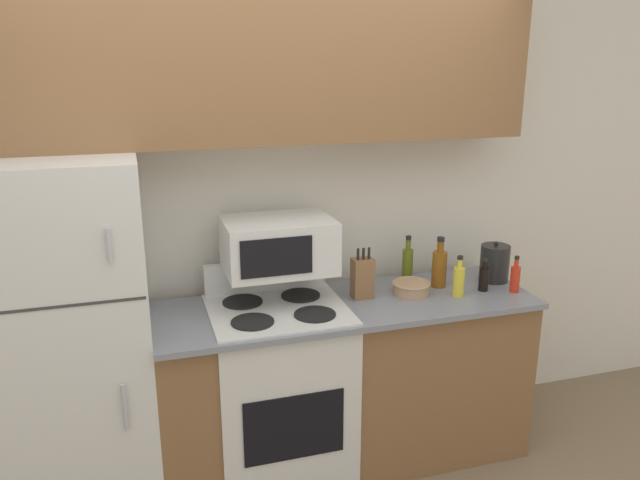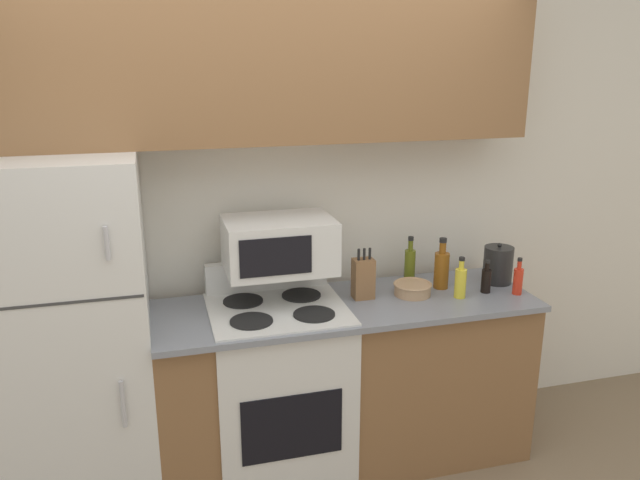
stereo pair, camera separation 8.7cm
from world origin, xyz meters
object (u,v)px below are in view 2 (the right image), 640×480
at_px(stove, 279,389).
at_px(bowl, 413,288).
at_px(microwave, 279,245).
at_px(bottle_soy_sauce, 486,280).
at_px(bottle_olive_oil, 410,264).
at_px(bottle_cooking_spray, 460,282).
at_px(knife_block, 363,278).
at_px(refrigerator, 68,341).
at_px(kettle, 498,265).
at_px(bottle_hot_sauce, 518,280).
at_px(bottle_whiskey, 442,268).

bearing_deg(stove, bowl, 0.82).
xyz_separation_m(microwave, bottle_soy_sauce, (1.09, -0.16, -0.24)).
distance_m(bottle_olive_oil, bottle_cooking_spray, 0.33).
bearing_deg(bowl, bottle_cooking_spray, -23.74).
bearing_deg(knife_block, microwave, 172.36).
height_order(refrigerator, bottle_cooking_spray, refrigerator).
height_order(microwave, bottle_olive_oil, microwave).
bearing_deg(bottle_soy_sauce, kettle, 41.10).
bearing_deg(bottle_soy_sauce, stove, 177.01).
relative_size(refrigerator, knife_block, 6.39).
distance_m(bottle_olive_oil, bottle_hot_sauce, 0.58).
relative_size(bottle_soy_sauce, bottle_cooking_spray, 0.82).
xyz_separation_m(stove, bottle_whiskey, (0.92, 0.07, 0.55)).
relative_size(bottle_hot_sauce, bottle_cooking_spray, 0.91).
relative_size(microwave, bottle_olive_oil, 2.07).
xyz_separation_m(bowl, bottle_cooking_spray, (0.22, -0.10, 0.05)).
height_order(knife_block, bowl, knife_block).
bearing_deg(microwave, bottle_hot_sauce, -10.24).
bearing_deg(bottle_olive_oil, stove, -165.55).
xyz_separation_m(stove, bottle_cooking_spray, (0.95, -0.09, 0.53)).
xyz_separation_m(microwave, knife_block, (0.43, -0.06, -0.20)).
bearing_deg(refrigerator, bottle_cooking_spray, -3.86).
bearing_deg(kettle, stove, -177.13).
height_order(stove, bottle_whiskey, bottle_whiskey).
relative_size(bottle_olive_oil, bottle_hot_sauce, 1.30).
bearing_deg(refrigerator, microwave, 3.09).
relative_size(bottle_soy_sauce, bottle_olive_oil, 0.69).
distance_m(bottle_cooking_spray, kettle, 0.34).
height_order(microwave, knife_block, microwave).
height_order(stove, bottle_hot_sauce, bottle_hot_sauce).
bearing_deg(bottle_olive_oil, bowl, -108.50).
bearing_deg(bottle_olive_oil, kettle, -16.86).
distance_m(stove, bottle_whiskey, 1.08).
relative_size(microwave, kettle, 2.36).
bearing_deg(refrigerator, bowl, -1.08).
distance_m(microwave, bottle_olive_oil, 0.79).
height_order(bowl, bottle_soy_sauce, bottle_soy_sauce).
bearing_deg(microwave, refrigerator, -176.91).
relative_size(knife_block, bottle_soy_sauce, 1.51).
relative_size(bowl, bottle_whiskey, 0.73).
height_order(bottle_hot_sauce, kettle, kettle).
height_order(microwave, bowl, microwave).
xyz_separation_m(bottle_soy_sauce, bottle_hot_sauce, (0.15, -0.07, 0.01)).
relative_size(bottle_hot_sauce, kettle, 0.88).
xyz_separation_m(refrigerator, bottle_hot_sauce, (2.26, -0.17, 0.14)).
height_order(knife_block, bottle_olive_oil, knife_block).
bearing_deg(stove, bottle_hot_sauce, -5.64).
height_order(refrigerator, bottle_olive_oil, refrigerator).
relative_size(bowl, bottle_olive_oil, 0.78).
height_order(knife_block, bottle_soy_sauce, knife_block).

